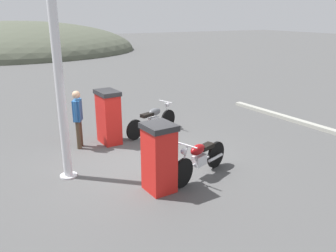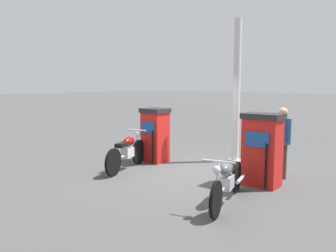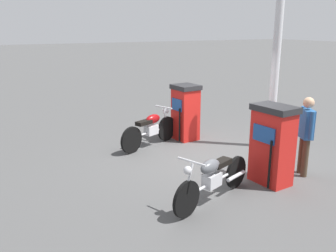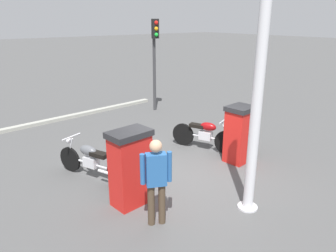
{
  "view_description": "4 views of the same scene",
  "coord_description": "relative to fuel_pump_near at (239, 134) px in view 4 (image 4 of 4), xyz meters",
  "views": [
    {
      "loc": [
        -3.25,
        -7.69,
        3.66
      ],
      "look_at": [
        1.05,
        0.41,
        0.68
      ],
      "focal_mm": 36.75,
      "sensor_mm": 36.0,
      "label": 1
    },
    {
      "loc": [
        6.51,
        5.41,
        2.25
      ],
      "look_at": [
        0.6,
        -0.32,
        1.21
      ],
      "focal_mm": 37.72,
      "sensor_mm": 36.0,
      "label": 2
    },
    {
      "loc": [
        4.75,
        6.72,
        3.04
      ],
      "look_at": [
        0.95,
        -0.4,
        0.83
      ],
      "focal_mm": 39.25,
      "sensor_mm": 36.0,
      "label": 3
    },
    {
      "loc": [
        -5.31,
        4.7,
        3.64
      ],
      "look_at": [
        0.45,
        0.14,
        1.17
      ],
      "focal_mm": 34.51,
      "sensor_mm": 36.0,
      "label": 4
    }
  ],
  "objects": [
    {
      "name": "roadside_traffic_light",
      "position": [
        5.4,
        -1.25,
        1.7
      ],
      "size": [
        0.4,
        0.28,
        3.61
      ],
      "color": "#38383A",
      "rests_on": "ground"
    },
    {
      "name": "fuel_pump_near",
      "position": [
        0.0,
        0.0,
        0.0
      ],
      "size": [
        0.66,
        0.73,
        1.51
      ],
      "color": "red",
      "rests_on": "ground"
    },
    {
      "name": "canopy_support_pole",
      "position": [
        -1.61,
        1.6,
        1.13
      ],
      "size": [
        0.4,
        0.4,
        3.95
      ],
      "color": "silver",
      "rests_on": "ground"
    },
    {
      "name": "motorcycle_far_pump",
      "position": [
        1.5,
        3.47,
        -0.3
      ],
      "size": [
        2.05,
        0.9,
        0.95
      ],
      "color": "black",
      "rests_on": "ground"
    },
    {
      "name": "fuel_pump_far",
      "position": [
        -0.0,
        3.33,
        0.03
      ],
      "size": [
        0.62,
        0.88,
        1.58
      ],
      "color": "red",
      "rests_on": "ground"
    },
    {
      "name": "ground_plane",
      "position": [
        0.26,
        1.66,
        -0.77
      ],
      "size": [
        120.0,
        120.0,
        0.0
      ],
      "primitive_type": "plane",
      "color": "#4C4C4C"
    },
    {
      "name": "motorcycle_near_pump",
      "position": [
        1.12,
        0.13,
        -0.3
      ],
      "size": [
        1.89,
        0.88,
        0.97
      ],
      "color": "black",
      "rests_on": "ground"
    },
    {
      "name": "attendant_person",
      "position": [
        -0.89,
        3.34,
        0.18
      ],
      "size": [
        0.34,
        0.55,
        1.66
      ],
      "color": "#473828",
      "rests_on": "ground"
    },
    {
      "name": "road_edge_kerb",
      "position": [
        6.56,
        1.66,
        -0.71
      ],
      "size": [
        0.79,
        6.92,
        0.12
      ],
      "color": "#9E9E93",
      "rests_on": "ground"
    }
  ]
}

